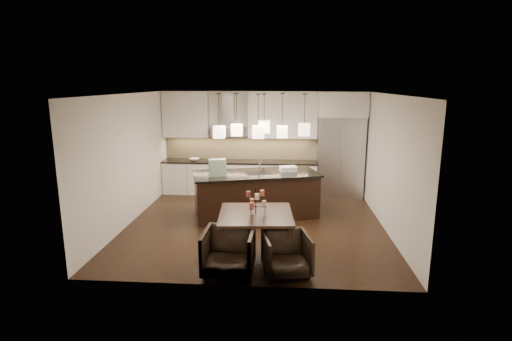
# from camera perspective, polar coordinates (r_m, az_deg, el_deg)

# --- Properties ---
(floor) EXTENTS (5.50, 5.50, 0.02)m
(floor) POSITION_cam_1_polar(r_m,az_deg,el_deg) (8.84, -0.10, -7.65)
(floor) COLOR black
(floor) RESTS_ON ground
(ceiling) EXTENTS (5.50, 5.50, 0.02)m
(ceiling) POSITION_cam_1_polar(r_m,az_deg,el_deg) (8.30, -0.10, 10.96)
(ceiling) COLOR white
(ceiling) RESTS_ON wall_back
(wall_back) EXTENTS (5.50, 0.02, 2.80)m
(wall_back) POSITION_cam_1_polar(r_m,az_deg,el_deg) (11.17, 0.96, 4.08)
(wall_back) COLOR silver
(wall_back) RESTS_ON ground
(wall_front) EXTENTS (5.50, 0.02, 2.80)m
(wall_front) POSITION_cam_1_polar(r_m,az_deg,el_deg) (5.78, -2.14, -3.90)
(wall_front) COLOR silver
(wall_front) RESTS_ON ground
(wall_left) EXTENTS (0.02, 5.50, 2.80)m
(wall_left) POSITION_cam_1_polar(r_m,az_deg,el_deg) (9.08, -17.74, 1.54)
(wall_left) COLOR silver
(wall_left) RESTS_ON ground
(wall_right) EXTENTS (0.02, 5.50, 2.80)m
(wall_right) POSITION_cam_1_polar(r_m,az_deg,el_deg) (8.70, 18.35, 1.04)
(wall_right) COLOR silver
(wall_right) RESTS_ON ground
(refrigerator) EXTENTS (1.20, 0.72, 2.15)m
(refrigerator) POSITION_cam_1_polar(r_m,az_deg,el_deg) (10.93, 11.90, 1.91)
(refrigerator) COLOR #B7B7BA
(refrigerator) RESTS_ON floor
(fridge_panel) EXTENTS (1.26, 0.72, 0.65)m
(fridge_panel) POSITION_cam_1_polar(r_m,az_deg,el_deg) (10.77, 12.24, 9.25)
(fridge_panel) COLOR silver
(fridge_panel) RESTS_ON refrigerator
(lower_cabinets) EXTENTS (4.21, 0.62, 0.88)m
(lower_cabinets) POSITION_cam_1_polar(r_m,az_deg,el_deg) (11.08, -2.39, -1.05)
(lower_cabinets) COLOR silver
(lower_cabinets) RESTS_ON floor
(countertop) EXTENTS (4.21, 0.66, 0.04)m
(countertop) POSITION_cam_1_polar(r_m,az_deg,el_deg) (10.98, -2.41, 1.28)
(countertop) COLOR black
(countertop) RESTS_ON lower_cabinets
(backsplash) EXTENTS (4.21, 0.02, 0.63)m
(backsplash) POSITION_cam_1_polar(r_m,az_deg,el_deg) (11.22, -2.25, 3.26)
(backsplash) COLOR tan
(backsplash) RESTS_ON countertop
(upper_cab_left) EXTENTS (1.25, 0.35, 1.25)m
(upper_cab_left) POSITION_cam_1_polar(r_m,az_deg,el_deg) (11.21, -9.98, 7.92)
(upper_cab_left) COLOR silver
(upper_cab_left) RESTS_ON wall_back
(upper_cab_right) EXTENTS (1.85, 0.35, 1.25)m
(upper_cab_right) POSITION_cam_1_polar(r_m,az_deg,el_deg) (10.88, 3.85, 7.94)
(upper_cab_right) COLOR silver
(upper_cab_right) RESTS_ON wall_back
(hood_canopy) EXTENTS (0.90, 0.52, 0.24)m
(hood_canopy) POSITION_cam_1_polar(r_m,az_deg,el_deg) (10.94, -3.99, 5.57)
(hood_canopy) COLOR #B7B7BA
(hood_canopy) RESTS_ON wall_back
(hood_chimney) EXTENTS (0.30, 0.28, 0.96)m
(hood_chimney) POSITION_cam_1_polar(r_m,az_deg,el_deg) (11.00, -3.95, 8.75)
(hood_chimney) COLOR #B7B7BA
(hood_chimney) RESTS_ON hood_canopy
(fruit_bowl) EXTENTS (0.32, 0.32, 0.06)m
(fruit_bowl) POSITION_cam_1_polar(r_m,az_deg,el_deg) (11.13, -8.79, 1.57)
(fruit_bowl) COLOR silver
(fruit_bowl) RESTS_ON countertop
(island_body) EXTENTS (2.94, 1.80, 0.97)m
(island_body) POSITION_cam_1_polar(r_m,az_deg,el_deg) (9.23, -0.03, -3.54)
(island_body) COLOR black
(island_body) RESTS_ON floor
(island_top) EXTENTS (3.05, 1.91, 0.04)m
(island_top) POSITION_cam_1_polar(r_m,az_deg,el_deg) (9.11, -0.03, -0.48)
(island_top) COLOR black
(island_top) RESTS_ON island_body
(faucet) EXTENTS (0.18, 0.28, 0.42)m
(faucet) POSITION_cam_1_polar(r_m,az_deg,el_deg) (9.18, 0.51, 1.10)
(faucet) COLOR silver
(faucet) RESTS_ON island_top
(tote_bag) EXTENTS (0.41, 0.29, 0.37)m
(tote_bag) POSITION_cam_1_polar(r_m,az_deg,el_deg) (8.82, -5.55, 0.43)
(tote_bag) COLOR #1C5F42
(tote_bag) RESTS_ON island_top
(food_container) EXTENTS (0.43, 0.35, 0.11)m
(food_container) POSITION_cam_1_polar(r_m,az_deg,el_deg) (9.31, 4.62, 0.25)
(food_container) COLOR silver
(food_container) RESTS_ON island_top
(dining_table) EXTENTS (1.37, 1.37, 0.77)m
(dining_table) POSITION_cam_1_polar(r_m,az_deg,el_deg) (7.22, -0.03, -9.03)
(dining_table) COLOR black
(dining_table) RESTS_ON floor
(candelabra) EXTENTS (0.40, 0.40, 0.45)m
(candelabra) POSITION_cam_1_polar(r_m,az_deg,el_deg) (7.02, -0.03, -4.40)
(candelabra) COLOR black
(candelabra) RESTS_ON dining_table
(candle_a) EXTENTS (0.08, 0.08, 0.10)m
(candle_a) POSITION_cam_1_polar(r_m,az_deg,el_deg) (7.03, 1.15, -4.73)
(candle_a) COLOR beige
(candle_a) RESTS_ON candelabra
(candle_b) EXTENTS (0.08, 0.08, 0.10)m
(candle_b) POSITION_cam_1_polar(r_m,az_deg,el_deg) (7.15, -0.60, -4.44)
(candle_b) COLOR #DA5C38
(candle_b) RESTS_ON candelabra
(candle_c) EXTENTS (0.08, 0.08, 0.10)m
(candle_c) POSITION_cam_1_polar(r_m,az_deg,el_deg) (6.91, -0.62, -5.03)
(candle_c) COLOR #9B3736
(candle_c) RESTS_ON candelabra
(candle_d) EXTENTS (0.08, 0.08, 0.10)m
(candle_d) POSITION_cam_1_polar(r_m,az_deg,el_deg) (7.07, 0.89, -3.24)
(candle_d) COLOR #DA5C38
(candle_d) RESTS_ON candelabra
(candle_e) EXTENTS (0.08, 0.08, 0.10)m
(candle_e) POSITION_cam_1_polar(r_m,az_deg,el_deg) (7.00, -1.12, -3.40)
(candle_e) COLOR #9B3736
(candle_e) RESTS_ON candelabra
(candle_f) EXTENTS (0.08, 0.08, 0.10)m
(candle_f) POSITION_cam_1_polar(r_m,az_deg,el_deg) (6.85, 0.15, -3.75)
(candle_f) COLOR beige
(candle_f) RESTS_ON candelabra
(armchair_left) EXTENTS (0.81, 0.84, 0.75)m
(armchair_left) POSITION_cam_1_polar(r_m,az_deg,el_deg) (6.53, -3.92, -11.57)
(armchair_left) COLOR black
(armchair_left) RESTS_ON floor
(armchair_right) EXTENTS (0.87, 0.88, 0.67)m
(armchair_right) POSITION_cam_1_polar(r_m,az_deg,el_deg) (6.55, 4.40, -11.84)
(armchair_right) COLOR black
(armchair_right) RESTS_ON floor
(pendant_a) EXTENTS (0.24, 0.24, 0.26)m
(pendant_a) POSITION_cam_1_polar(r_m,az_deg,el_deg) (8.85, -5.27, 5.49)
(pendant_a) COLOR beige
(pendant_a) RESTS_ON ceiling
(pendant_b) EXTENTS (0.24, 0.24, 0.26)m
(pendant_b) POSITION_cam_1_polar(r_m,az_deg,el_deg) (9.13, -2.75, 5.81)
(pendant_b) COLOR beige
(pendant_b) RESTS_ON ceiling
(pendant_c) EXTENTS (0.24, 0.24, 0.26)m
(pendant_c) POSITION_cam_1_polar(r_m,az_deg,el_deg) (8.68, 1.16, 6.26)
(pendant_c) COLOR beige
(pendant_c) RESTS_ON ceiling
(pendant_d) EXTENTS (0.24, 0.24, 0.26)m
(pendant_d) POSITION_cam_1_polar(r_m,az_deg,el_deg) (9.05, 3.78, 5.53)
(pendant_d) COLOR beige
(pendant_d) RESTS_ON ceiling
(pendant_e) EXTENTS (0.24, 0.24, 0.26)m
(pendant_e) POSITION_cam_1_polar(r_m,az_deg,el_deg) (8.75, 6.90, 5.81)
(pendant_e) COLOR beige
(pendant_e) RESTS_ON ceiling
(pendant_f) EXTENTS (0.24, 0.24, 0.26)m
(pendant_f) POSITION_cam_1_polar(r_m,az_deg,el_deg) (8.56, 0.32, 5.51)
(pendant_f) COLOR beige
(pendant_f) RESTS_ON ceiling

